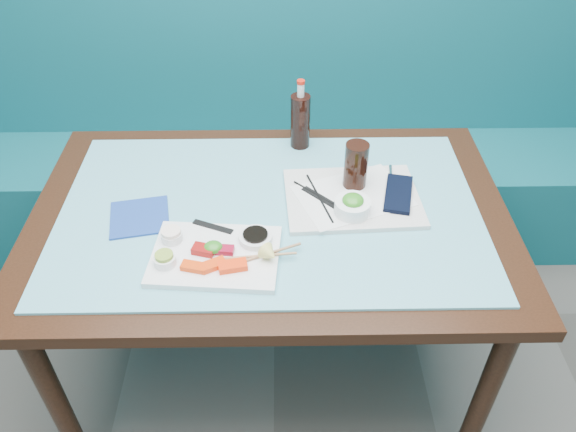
{
  "coord_description": "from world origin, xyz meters",
  "views": [
    {
      "loc": [
        0.03,
        0.19,
        1.81
      ],
      "look_at": [
        0.05,
        1.37,
        0.8
      ],
      "focal_mm": 35.0,
      "sensor_mm": 36.0,
      "label": 1
    }
  ],
  "objects_px": {
    "booth_bench": "(273,155)",
    "cola_glass": "(356,165)",
    "dining_table": "(271,232)",
    "serving_tray": "(352,198)",
    "cola_bottle_body": "(300,121)",
    "seaweed_bowl": "(352,207)",
    "blue_napkin": "(139,217)",
    "sashimi_plate": "(215,256)"
  },
  "relations": [
    {
      "from": "cola_glass",
      "to": "blue_napkin",
      "type": "distance_m",
      "value": 0.65
    },
    {
      "from": "seaweed_bowl",
      "to": "sashimi_plate",
      "type": "bearing_deg",
      "value": -156.44
    },
    {
      "from": "sashimi_plate",
      "to": "blue_napkin",
      "type": "relative_size",
      "value": 2.04
    },
    {
      "from": "cola_bottle_body",
      "to": "dining_table",
      "type": "bearing_deg",
      "value": -106.27
    },
    {
      "from": "serving_tray",
      "to": "cola_bottle_body",
      "type": "bearing_deg",
      "value": 113.21
    },
    {
      "from": "cola_glass",
      "to": "sashimi_plate",
      "type": "bearing_deg",
      "value": -143.44
    },
    {
      "from": "cola_bottle_body",
      "to": "blue_napkin",
      "type": "xyz_separation_m",
      "value": [
        -0.47,
        -0.37,
        -0.09
      ]
    },
    {
      "from": "booth_bench",
      "to": "dining_table",
      "type": "xyz_separation_m",
      "value": [
        0.0,
        -0.84,
        0.29
      ]
    },
    {
      "from": "serving_tray",
      "to": "blue_napkin",
      "type": "bearing_deg",
      "value": -176.33
    },
    {
      "from": "dining_table",
      "to": "booth_bench",
      "type": "bearing_deg",
      "value": 90.0
    },
    {
      "from": "seaweed_bowl",
      "to": "cola_glass",
      "type": "bearing_deg",
      "value": 81.25
    },
    {
      "from": "serving_tray",
      "to": "cola_bottle_body",
      "type": "relative_size",
      "value": 2.14
    },
    {
      "from": "cola_bottle_body",
      "to": "seaweed_bowl",
      "type": "bearing_deg",
      "value": -69.89
    },
    {
      "from": "serving_tray",
      "to": "cola_glass",
      "type": "height_order",
      "value": "cola_glass"
    },
    {
      "from": "dining_table",
      "to": "blue_napkin",
      "type": "bearing_deg",
      "value": -175.02
    },
    {
      "from": "booth_bench",
      "to": "sashimi_plate",
      "type": "relative_size",
      "value": 8.99
    },
    {
      "from": "serving_tray",
      "to": "seaweed_bowl",
      "type": "relative_size",
      "value": 3.79
    },
    {
      "from": "seaweed_bowl",
      "to": "blue_napkin",
      "type": "xyz_separation_m",
      "value": [
        -0.61,
        0.0,
        -0.03
      ]
    },
    {
      "from": "cola_glass",
      "to": "cola_bottle_body",
      "type": "relative_size",
      "value": 0.79
    },
    {
      "from": "dining_table",
      "to": "serving_tray",
      "type": "bearing_deg",
      "value": 9.16
    },
    {
      "from": "booth_bench",
      "to": "cola_bottle_body",
      "type": "height_order",
      "value": "booth_bench"
    },
    {
      "from": "sashimi_plate",
      "to": "blue_napkin",
      "type": "bearing_deg",
      "value": 148.9
    },
    {
      "from": "blue_napkin",
      "to": "cola_bottle_body",
      "type": "bearing_deg",
      "value": 38.11
    },
    {
      "from": "dining_table",
      "to": "cola_bottle_body",
      "type": "distance_m",
      "value": 0.4
    },
    {
      "from": "sashimi_plate",
      "to": "serving_tray",
      "type": "relative_size",
      "value": 0.85
    },
    {
      "from": "serving_tray",
      "to": "blue_napkin",
      "type": "height_order",
      "value": "serving_tray"
    },
    {
      "from": "dining_table",
      "to": "cola_bottle_body",
      "type": "xyz_separation_m",
      "value": [
        0.1,
        0.34,
        0.18
      ]
    },
    {
      "from": "booth_bench",
      "to": "seaweed_bowl",
      "type": "distance_m",
      "value": 1.0
    },
    {
      "from": "dining_table",
      "to": "blue_napkin",
      "type": "distance_m",
      "value": 0.39
    },
    {
      "from": "dining_table",
      "to": "cola_glass",
      "type": "relative_size",
      "value": 9.67
    },
    {
      "from": "cola_glass",
      "to": "serving_tray",
      "type": "bearing_deg",
      "value": -100.3
    },
    {
      "from": "serving_tray",
      "to": "cola_glass",
      "type": "distance_m",
      "value": 0.1
    },
    {
      "from": "sashimi_plate",
      "to": "blue_napkin",
      "type": "xyz_separation_m",
      "value": [
        -0.23,
        0.17,
        -0.01
      ]
    },
    {
      "from": "dining_table",
      "to": "serving_tray",
      "type": "relative_size",
      "value": 3.56
    },
    {
      "from": "serving_tray",
      "to": "cola_glass",
      "type": "relative_size",
      "value": 2.72
    },
    {
      "from": "sashimi_plate",
      "to": "seaweed_bowl",
      "type": "relative_size",
      "value": 3.21
    },
    {
      "from": "seaweed_bowl",
      "to": "cola_bottle_body",
      "type": "height_order",
      "value": "cola_bottle_body"
    },
    {
      "from": "booth_bench",
      "to": "cola_glass",
      "type": "height_order",
      "value": "booth_bench"
    },
    {
      "from": "booth_bench",
      "to": "serving_tray",
      "type": "distance_m",
      "value": 0.92
    },
    {
      "from": "booth_bench",
      "to": "dining_table",
      "type": "bearing_deg",
      "value": -90.0
    },
    {
      "from": "booth_bench",
      "to": "sashimi_plate",
      "type": "height_order",
      "value": "booth_bench"
    },
    {
      "from": "sashimi_plate",
      "to": "seaweed_bowl",
      "type": "xyz_separation_m",
      "value": [
        0.38,
        0.16,
        0.03
      ]
    }
  ]
}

